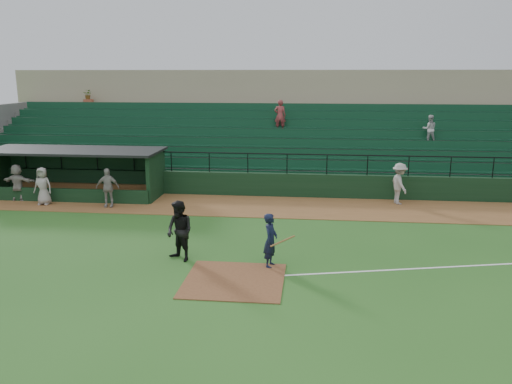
# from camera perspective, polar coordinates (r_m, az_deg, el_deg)

# --- Properties ---
(ground) EXTENTS (90.00, 90.00, 0.00)m
(ground) POSITION_cam_1_polar(r_m,az_deg,el_deg) (16.80, -1.91, -8.48)
(ground) COLOR #26591C
(ground) RESTS_ON ground
(warning_track) EXTENTS (40.00, 4.00, 0.03)m
(warning_track) POSITION_cam_1_polar(r_m,az_deg,el_deg) (24.37, 0.78, -1.60)
(warning_track) COLOR brown
(warning_track) RESTS_ON ground
(home_plate_dirt) EXTENTS (3.00, 3.00, 0.03)m
(home_plate_dirt) POSITION_cam_1_polar(r_m,az_deg,el_deg) (15.88, -2.43, -9.74)
(home_plate_dirt) COLOR brown
(home_plate_dirt) RESTS_ON ground
(foul_line) EXTENTS (17.49, 4.44, 0.01)m
(foul_line) POSITION_cam_1_polar(r_m,az_deg,el_deg) (18.66, 24.01, -7.41)
(foul_line) COLOR white
(foul_line) RESTS_ON ground
(stadium_structure) EXTENTS (38.00, 13.08, 6.40)m
(stadium_structure) POSITION_cam_1_polar(r_m,az_deg,el_deg) (32.24, 2.27, 6.11)
(stadium_structure) COLOR black
(stadium_structure) RESTS_ON ground
(dugout) EXTENTS (8.90, 3.20, 2.42)m
(dugout) POSITION_cam_1_polar(r_m,az_deg,el_deg) (28.19, -19.04, 2.43)
(dugout) COLOR black
(dugout) RESTS_ON ground
(batter_at_plate) EXTENTS (1.07, 0.73, 1.79)m
(batter_at_plate) POSITION_cam_1_polar(r_m,az_deg,el_deg) (16.68, 1.63, -5.38)
(batter_at_plate) COLOR black
(batter_at_plate) RESTS_ON ground
(umpire) EXTENTS (1.26, 1.20, 2.04)m
(umpire) POSITION_cam_1_polar(r_m,az_deg,el_deg) (17.39, -8.45, -4.31)
(umpire) COLOR black
(umpire) RESTS_ON ground
(runner) EXTENTS (1.04, 1.43, 1.98)m
(runner) POSITION_cam_1_polar(r_m,az_deg,el_deg) (25.51, 15.60, 0.90)
(runner) COLOR #A09A96
(runner) RESTS_ON warning_track
(dugout_player_a) EXTENTS (1.13, 0.61, 1.84)m
(dugout_player_a) POSITION_cam_1_polar(r_m,az_deg,el_deg) (25.03, -16.12, 0.47)
(dugout_player_a) COLOR #9A9590
(dugout_player_a) RESTS_ON warning_track
(dugout_player_b) EXTENTS (0.89, 0.59, 1.80)m
(dugout_player_b) POSITION_cam_1_polar(r_m,az_deg,el_deg) (26.50, -22.53, 0.62)
(dugout_player_b) COLOR #9D9892
(dugout_player_b) RESTS_ON warning_track
(dugout_player_c) EXTENTS (1.71, 0.64, 1.81)m
(dugout_player_c) POSITION_cam_1_polar(r_m,az_deg,el_deg) (27.86, -24.90, 0.97)
(dugout_player_c) COLOR #A7A29C
(dugout_player_c) RESTS_ON warning_track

